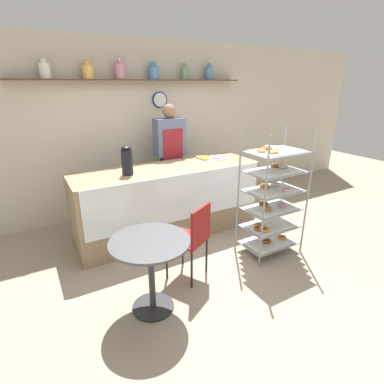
{
  "coord_description": "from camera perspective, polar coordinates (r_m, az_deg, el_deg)",
  "views": [
    {
      "loc": [
        -1.68,
        -2.57,
        2.07
      ],
      "look_at": [
        0.0,
        0.35,
        0.83
      ],
      "focal_mm": 28.0,
      "sensor_mm": 36.0,
      "label": 1
    }
  ],
  "objects": [
    {
      "name": "coffee_carafe",
      "position": [
        3.81,
        -12.29,
        5.84
      ],
      "size": [
        0.14,
        0.14,
        0.37
      ],
      "color": "black",
      "rests_on": "display_counter"
    },
    {
      "name": "ground_plane",
      "position": [
        3.7,
        2.8,
        -13.82
      ],
      "size": [
        14.0,
        14.0,
        0.0
      ],
      "primitive_type": "plane",
      "color": "gray"
    },
    {
      "name": "person_worker",
      "position": [
        4.76,
        -4.19,
        6.72
      ],
      "size": [
        0.47,
        0.23,
        1.77
      ],
      "color": "#282833",
      "rests_on": "ground_plane"
    },
    {
      "name": "cafe_chair",
      "position": [
        3.22,
        0.26,
        -8.15
      ],
      "size": [
        0.52,
        0.52,
        0.88
      ],
      "rotation": [
        0.0,
        0.0,
        3.64
      ],
      "color": "black",
      "rests_on": "ground_plane"
    },
    {
      "name": "back_wall",
      "position": [
        5.02,
        -10.22,
        11.87
      ],
      "size": [
        10.0,
        0.3,
        2.7
      ],
      "color": "beige",
      "rests_on": "ground_plane"
    },
    {
      "name": "display_counter",
      "position": [
        4.26,
        -4.38,
        -1.67
      ],
      "size": [
        2.59,
        0.77,
        0.98
      ],
      "color": "#937A5B",
      "rests_on": "ground_plane"
    },
    {
      "name": "pastry_rack",
      "position": [
        3.79,
        15.01,
        -1.03
      ],
      "size": [
        0.73,
        0.48,
        1.57
      ],
      "color": "gray",
      "rests_on": "ground_plane"
    },
    {
      "name": "donut_tray_counter",
      "position": [
        4.54,
        3.12,
        6.49
      ],
      "size": [
        0.49,
        0.28,
        0.05
      ],
      "color": "white",
      "rests_on": "display_counter"
    },
    {
      "name": "cafe_table",
      "position": [
        2.82,
        -7.9,
        -12.35
      ],
      "size": [
        0.74,
        0.74,
        0.74
      ],
      "color": "#262628",
      "rests_on": "ground_plane"
    }
  ]
}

